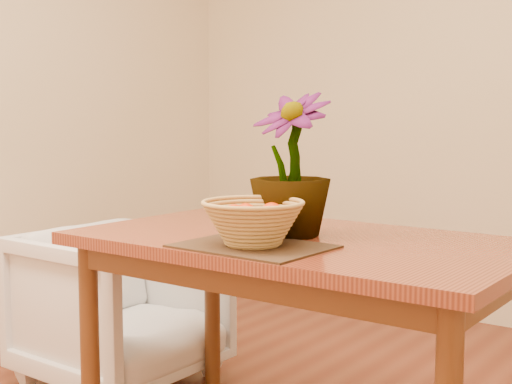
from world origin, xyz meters
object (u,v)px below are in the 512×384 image
Objects in this scene: table at (298,264)px; wicker_basket at (253,224)px; potted_plant at (290,165)px; armchair at (122,298)px.

wicker_basket is (-0.01, -0.23, 0.15)m from table.
wicker_basket is at bearing -81.92° from potted_plant.
potted_plant is 1.17m from armchair.
table is at bearing 88.69° from wicker_basket.
table is 3.10× the size of potted_plant.
table is 0.31m from potted_plant.
wicker_basket is 0.66× the size of potted_plant.
potted_plant reaches higher than wicker_basket.
armchair is (-0.97, 0.18, -0.61)m from potted_plant.
wicker_basket is 0.28m from potted_plant.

